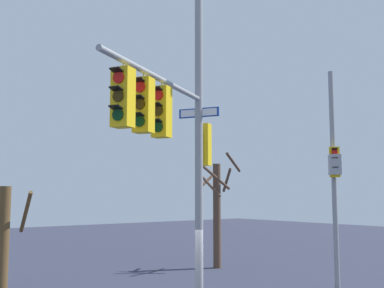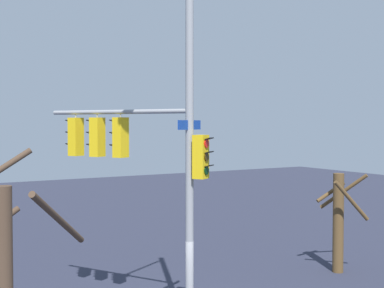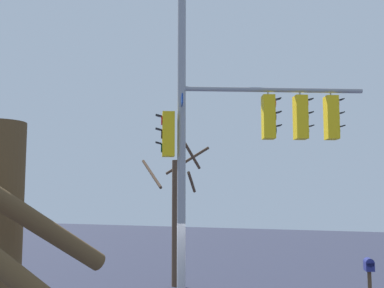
{
  "view_description": "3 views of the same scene",
  "coord_description": "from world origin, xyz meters",
  "views": [
    {
      "loc": [
        9.36,
        -7.53,
        3.36
      ],
      "look_at": [
        0.21,
        -0.3,
        4.64
      ],
      "focal_mm": 43.54,
      "sensor_mm": 36.0,
      "label": 1
    },
    {
      "loc": [
        7.16,
        11.71,
        5.51
      ],
      "look_at": [
        0.32,
        0.32,
        5.0
      ],
      "focal_mm": 50.47,
      "sensor_mm": 36.0,
      "label": 2
    },
    {
      "loc": [
        -10.4,
        -5.48,
        3.06
      ],
      "look_at": [
        0.21,
        -0.32,
        4.42
      ],
      "focal_mm": 45.52,
      "sensor_mm": 36.0,
      "label": 3
    }
  ],
  "objects": [
    {
      "name": "main_signal_pole_assembly",
      "position": [
        0.86,
        -0.99,
        5.35
      ],
      "size": [
        3.04,
        5.59,
        9.98
      ],
      "rotation": [
        0.0,
        0.0,
        5.22
      ],
      "color": "gray",
      "rests_on": "ground"
    },
    {
      "name": "mailbox",
      "position": [
        4.62,
        -3.82,
        1.11
      ],
      "size": [
        0.49,
        0.36,
        1.41
      ],
      "rotation": [
        0.0,
        0.0,
        1.86
      ],
      "color": "#4C3823",
      "rests_on": "ground"
    },
    {
      "name": "bare_tree_behind_pole",
      "position": [
        5.37,
        2.82,
        2.58
      ],
      "size": [
        2.35,
        2.32,
        5.09
      ],
      "color": "#483527",
      "rests_on": "ground"
    }
  ]
}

